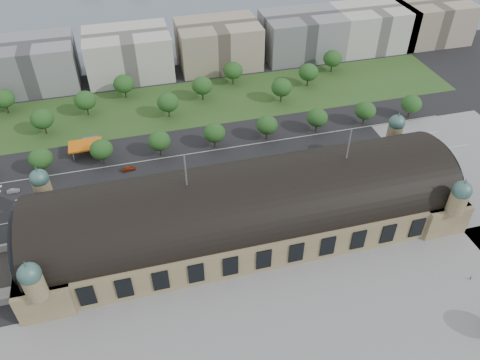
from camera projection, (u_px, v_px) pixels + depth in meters
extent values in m
plane|color=black|center=(247.00, 230.00, 168.63)|extent=(900.00, 900.00, 0.00)
cube|color=tan|center=(247.00, 218.00, 164.80)|extent=(150.00, 40.00, 12.00)
cube|color=tan|center=(48.00, 255.00, 151.58)|extent=(16.00, 43.00, 12.00)
cube|color=tan|center=(416.00, 186.00, 178.01)|extent=(16.00, 43.00, 12.00)
cylinder|color=black|center=(247.00, 205.00, 160.96)|extent=(144.00, 37.60, 37.60)
cylinder|color=black|center=(21.00, 241.00, 145.29)|extent=(1.20, 32.00, 32.00)
cylinder|color=black|center=(436.00, 167.00, 174.07)|extent=(1.20, 32.00, 32.00)
cylinder|color=tan|center=(44.00, 191.00, 160.80)|extent=(6.00, 6.00, 8.00)
sphere|color=#426A64|center=(39.00, 178.00, 157.28)|extent=(6.40, 6.40, 6.40)
cone|color=#426A64|center=(36.00, 169.00, 154.72)|extent=(1.00, 1.00, 2.50)
cylinder|color=tan|center=(394.00, 134.00, 187.22)|extent=(6.00, 6.00, 8.00)
sphere|color=#426A64|center=(397.00, 123.00, 183.70)|extent=(6.40, 6.40, 6.40)
cone|color=#426A64|center=(399.00, 114.00, 181.15)|extent=(1.00, 1.00, 2.50)
cylinder|color=tan|center=(35.00, 287.00, 129.58)|extent=(6.00, 6.00, 8.00)
sphere|color=#426A64|center=(29.00, 274.00, 126.07)|extent=(6.40, 6.40, 6.40)
cone|color=#426A64|center=(25.00, 264.00, 123.51)|extent=(1.00, 1.00, 2.50)
cylinder|color=tan|center=(457.00, 203.00, 156.01)|extent=(6.00, 6.00, 8.00)
sphere|color=#426A64|center=(462.00, 190.00, 152.49)|extent=(6.40, 6.40, 6.40)
cone|color=#426A64|center=(466.00, 181.00, 149.93)|extent=(1.00, 1.00, 2.50)
cylinder|color=#59595B|center=(185.00, 170.00, 144.55)|extent=(0.50, 0.50, 12.00)
cylinder|color=#59595B|center=(349.00, 144.00, 155.39)|extent=(0.50, 0.50, 12.00)
cube|color=gray|center=(319.00, 327.00, 137.90)|extent=(190.00, 48.00, 0.12)
cube|color=black|center=(176.00, 174.00, 192.93)|extent=(260.00, 26.00, 0.10)
cube|color=#2F4F1F|center=(169.00, 106.00, 234.79)|extent=(300.00, 45.00, 0.10)
cube|color=orange|center=(85.00, 145.00, 200.86)|extent=(14.00, 9.00, 0.70)
cube|color=#59595B|center=(91.00, 143.00, 207.70)|extent=(7.00, 5.00, 3.20)
cylinder|color=#59595B|center=(73.00, 148.00, 203.75)|extent=(0.50, 0.50, 4.40)
cylinder|color=#59595B|center=(99.00, 144.00, 205.92)|extent=(0.50, 0.50, 4.40)
cylinder|color=#59595B|center=(73.00, 156.00, 199.00)|extent=(0.50, 0.50, 4.40)
cylinder|color=#59595B|center=(100.00, 152.00, 201.17)|extent=(0.50, 0.50, 4.40)
cube|color=gray|center=(32.00, 65.00, 244.03)|extent=(45.00, 32.00, 24.00)
cube|color=beige|center=(129.00, 54.00, 253.89)|extent=(45.00, 32.00, 24.00)
cube|color=tan|center=(218.00, 44.00, 263.75)|extent=(45.00, 32.00, 24.00)
cube|color=gray|center=(301.00, 35.00, 273.61)|extent=(45.00, 32.00, 24.00)
cube|color=beige|center=(371.00, 27.00, 282.48)|extent=(45.00, 32.00, 24.00)
cube|color=tan|center=(430.00, 21.00, 290.37)|extent=(45.00, 32.00, 24.00)
cylinder|color=#2D2116|center=(44.00, 169.00, 192.44)|extent=(0.70, 0.70, 4.32)
ellipsoid|color=#174217|center=(41.00, 158.00, 189.07)|extent=(9.60, 9.60, 8.16)
cylinder|color=#2D2116|center=(104.00, 160.00, 197.18)|extent=(0.70, 0.70, 4.32)
ellipsoid|color=#174217|center=(101.00, 149.00, 193.80)|extent=(9.60, 9.60, 8.16)
cylinder|color=#2D2116|center=(161.00, 151.00, 201.91)|extent=(0.70, 0.70, 4.32)
ellipsoid|color=#174217|center=(159.00, 141.00, 198.53)|extent=(9.60, 9.60, 8.16)
cylinder|color=#2D2116|center=(215.00, 143.00, 206.64)|extent=(0.70, 0.70, 4.32)
ellipsoid|color=#174217|center=(214.00, 133.00, 203.26)|extent=(9.60, 9.60, 8.16)
cylinder|color=#2D2116|center=(267.00, 135.00, 211.37)|extent=(0.70, 0.70, 4.32)
ellipsoid|color=#174217|center=(267.00, 125.00, 208.00)|extent=(9.60, 9.60, 8.16)
cylinder|color=#2D2116|center=(316.00, 127.00, 216.10)|extent=(0.70, 0.70, 4.32)
ellipsoid|color=#174217|center=(317.00, 118.00, 212.73)|extent=(9.60, 9.60, 8.16)
cylinder|color=#2D2116|center=(363.00, 120.00, 220.84)|extent=(0.70, 0.70, 4.32)
ellipsoid|color=#174217|center=(365.00, 111.00, 217.46)|extent=(9.60, 9.60, 8.16)
cylinder|color=#2D2116|center=(409.00, 113.00, 225.57)|extent=(0.70, 0.70, 4.32)
ellipsoid|color=#174217|center=(411.00, 104.00, 222.19)|extent=(9.60, 9.60, 8.16)
cylinder|color=#2D2116|center=(7.00, 109.00, 228.52)|extent=(0.70, 0.70, 4.68)
ellipsoid|color=#174217|center=(4.00, 98.00, 224.86)|extent=(10.40, 10.40, 8.84)
cylinder|color=#2D2116|center=(45.00, 129.00, 214.43)|extent=(0.70, 0.70, 4.68)
ellipsoid|color=#174217|center=(42.00, 119.00, 210.77)|extent=(10.40, 10.40, 8.84)
cylinder|color=#2D2116|center=(88.00, 111.00, 227.09)|extent=(0.70, 0.70, 4.68)
ellipsoid|color=#174217|center=(85.00, 100.00, 223.44)|extent=(10.40, 10.40, 8.84)
cylinder|color=#2D2116|center=(125.00, 94.00, 239.76)|extent=(0.70, 0.70, 4.68)
ellipsoid|color=#174217|center=(124.00, 84.00, 236.10)|extent=(10.40, 10.40, 8.84)
cylinder|color=#2D2116|center=(169.00, 113.00, 225.67)|extent=(0.70, 0.70, 4.68)
ellipsoid|color=#174217|center=(168.00, 102.00, 222.01)|extent=(10.40, 10.40, 8.84)
cylinder|color=#2D2116|center=(203.00, 96.00, 238.33)|extent=(0.70, 0.70, 4.68)
ellipsoid|color=#174217|center=(202.00, 86.00, 234.67)|extent=(10.40, 10.40, 8.84)
cylinder|color=#2D2116|center=(233.00, 80.00, 251.00)|extent=(0.70, 0.70, 4.68)
ellipsoid|color=#174217|center=(233.00, 71.00, 247.34)|extent=(10.40, 10.40, 8.84)
cylinder|color=#2D2116|center=(281.00, 97.00, 236.91)|extent=(0.70, 0.70, 4.68)
ellipsoid|color=#174217|center=(282.00, 87.00, 233.25)|extent=(10.40, 10.40, 8.84)
cylinder|color=#2D2116|center=(307.00, 82.00, 249.57)|extent=(0.70, 0.70, 4.68)
ellipsoid|color=#174217|center=(308.00, 72.00, 245.91)|extent=(10.40, 10.40, 8.84)
cylinder|color=#2D2116|center=(331.00, 68.00, 262.24)|extent=(0.70, 0.70, 4.68)
ellipsoid|color=#174217|center=(333.00, 58.00, 258.58)|extent=(10.40, 10.40, 8.84)
imported|color=gray|center=(13.00, 191.00, 183.88)|extent=(4.77, 1.87, 1.55)
imported|color=black|center=(82.00, 201.00, 179.13)|extent=(5.28, 2.44, 1.47)
imported|color=maroon|center=(129.00, 169.00, 194.61)|extent=(5.81, 2.81, 1.63)
imported|color=#172543|center=(271.00, 170.00, 194.02)|extent=(4.86, 2.22, 1.62)
imported|color=black|center=(52.00, 222.00, 170.60)|extent=(4.47, 2.89, 1.39)
imported|color=#9A2D13|center=(70.00, 212.00, 174.38)|extent=(6.22, 4.63, 1.57)
imported|color=#181844|center=(120.00, 210.00, 175.15)|extent=(6.01, 5.03, 1.65)
imported|color=#5A5D61|center=(134.00, 208.00, 176.19)|extent=(4.73, 4.10, 1.54)
imported|color=silver|center=(122.00, 210.00, 175.32)|extent=(4.52, 3.80, 1.46)
imported|color=gray|center=(129.00, 202.00, 178.88)|extent=(5.96, 4.60, 1.50)
imported|color=black|center=(136.00, 201.00, 179.32)|extent=(6.02, 4.30, 1.62)
imported|color=red|center=(191.00, 186.00, 184.66)|extent=(11.25, 2.99, 3.11)
imported|color=silver|center=(233.00, 179.00, 188.09)|extent=(11.35, 3.15, 3.13)
imported|color=silver|center=(309.00, 166.00, 194.32)|extent=(13.02, 4.06, 3.57)
imported|color=gray|center=(471.00, 278.00, 150.82)|extent=(0.55, 0.69, 1.66)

